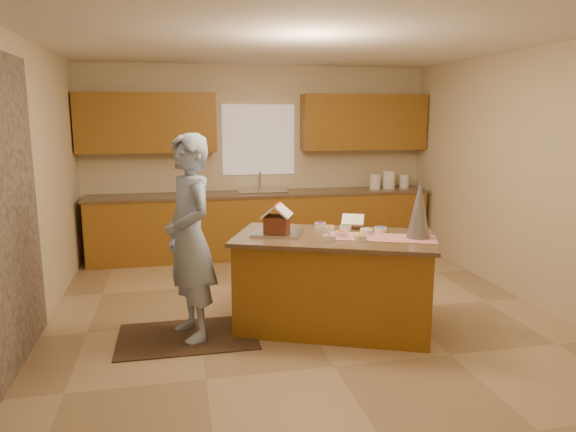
# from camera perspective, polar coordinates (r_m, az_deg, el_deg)

# --- Properties ---
(floor) EXTENTS (5.50, 5.50, 0.00)m
(floor) POSITION_cam_1_polar(r_m,az_deg,el_deg) (5.53, 1.47, -10.58)
(floor) COLOR tan
(floor) RESTS_ON ground
(ceiling) EXTENTS (5.50, 5.50, 0.00)m
(ceiling) POSITION_cam_1_polar(r_m,az_deg,el_deg) (5.19, 1.62, 18.37)
(ceiling) COLOR silver
(ceiling) RESTS_ON floor
(wall_back) EXTENTS (5.50, 5.50, 0.00)m
(wall_back) POSITION_cam_1_polar(r_m,az_deg,el_deg) (7.88, -3.17, 5.94)
(wall_back) COLOR beige
(wall_back) RESTS_ON floor
(wall_front) EXTENTS (5.50, 5.50, 0.00)m
(wall_front) POSITION_cam_1_polar(r_m,az_deg,el_deg) (2.64, 15.67, -4.17)
(wall_front) COLOR beige
(wall_front) RESTS_ON floor
(wall_left) EXTENTS (5.50, 5.50, 0.00)m
(wall_left) POSITION_cam_1_polar(r_m,az_deg,el_deg) (5.21, -26.28, 2.35)
(wall_left) COLOR beige
(wall_left) RESTS_ON floor
(wall_right) EXTENTS (5.50, 5.50, 0.00)m
(wall_right) POSITION_cam_1_polar(r_m,az_deg,el_deg) (6.26, 24.42, 3.74)
(wall_right) COLOR beige
(wall_right) RESTS_ON floor
(stone_accent) EXTENTS (0.00, 2.50, 2.50)m
(stone_accent) POSITION_cam_1_polar(r_m,az_deg,el_deg) (4.46, -28.38, -0.39)
(stone_accent) COLOR gray
(stone_accent) RESTS_ON wall_left
(window_curtain) EXTENTS (1.05, 0.03, 1.00)m
(window_curtain) POSITION_cam_1_polar(r_m,az_deg,el_deg) (7.83, -3.16, 8.11)
(window_curtain) COLOR white
(window_curtain) RESTS_ON wall_back
(back_counter_base) EXTENTS (4.80, 0.60, 0.88)m
(back_counter_base) POSITION_cam_1_polar(r_m,az_deg,el_deg) (7.71, -2.76, -1.00)
(back_counter_base) COLOR #8E5C1D
(back_counter_base) RESTS_ON floor
(back_counter_top) EXTENTS (4.85, 0.63, 0.04)m
(back_counter_top) POSITION_cam_1_polar(r_m,az_deg,el_deg) (7.63, -2.79, 2.38)
(back_counter_top) COLOR brown
(back_counter_top) RESTS_ON back_counter_base
(upper_cabinet_left) EXTENTS (1.85, 0.35, 0.80)m
(upper_cabinet_left) POSITION_cam_1_polar(r_m,az_deg,el_deg) (7.58, -14.81, 9.57)
(upper_cabinet_left) COLOR olive
(upper_cabinet_left) RESTS_ON wall_back
(upper_cabinet_right) EXTENTS (1.85, 0.35, 0.80)m
(upper_cabinet_right) POSITION_cam_1_polar(r_m,az_deg,el_deg) (8.06, 8.11, 9.87)
(upper_cabinet_right) COLOR olive
(upper_cabinet_right) RESTS_ON wall_back
(sink) EXTENTS (0.70, 0.45, 0.12)m
(sink) POSITION_cam_1_polar(r_m,az_deg,el_deg) (7.64, -2.79, 2.31)
(sink) COLOR silver
(sink) RESTS_ON back_counter_top
(faucet) EXTENTS (0.03, 0.03, 0.28)m
(faucet) POSITION_cam_1_polar(r_m,az_deg,el_deg) (7.79, -3.01, 3.74)
(faucet) COLOR silver
(faucet) RESTS_ON back_counter_top
(island_base) EXTENTS (1.96, 1.48, 0.86)m
(island_base) POSITION_cam_1_polar(r_m,az_deg,el_deg) (5.13, 4.88, -7.23)
(island_base) COLOR #8E5C1D
(island_base) RESTS_ON floor
(island_top) EXTENTS (2.06, 1.58, 0.04)m
(island_top) POSITION_cam_1_polar(r_m,az_deg,el_deg) (5.01, 4.96, -2.35)
(island_top) COLOR brown
(island_top) RESTS_ON island_base
(table_runner) EXTENTS (1.04, 0.70, 0.01)m
(table_runner) POSITION_cam_1_polar(r_m,az_deg,el_deg) (4.99, 9.99, -2.28)
(table_runner) COLOR red
(table_runner) RESTS_ON island_top
(baking_tray) EXTENTS (0.54, 0.48, 0.02)m
(baking_tray) POSITION_cam_1_polar(r_m,az_deg,el_deg) (5.04, -1.18, -1.88)
(baking_tray) COLOR silver
(baking_tray) RESTS_ON island_top
(cookbook) EXTENTS (0.26, 0.24, 0.09)m
(cookbook) POSITION_cam_1_polar(r_m,az_deg,el_deg) (5.34, 6.92, -0.39)
(cookbook) COLOR white
(cookbook) RESTS_ON island_top
(tinsel_tree) EXTENTS (0.28, 0.28, 0.54)m
(tinsel_tree) POSITION_cam_1_polar(r_m,az_deg,el_deg) (5.00, 13.79, 0.70)
(tinsel_tree) COLOR #AEAFBA
(tinsel_tree) RESTS_ON island_top
(rug) EXTENTS (1.25, 0.82, 0.01)m
(rug) POSITION_cam_1_polar(r_m,az_deg,el_deg) (5.12, -10.66, -12.51)
(rug) COLOR black
(rug) RESTS_ON floor
(boy) EXTENTS (0.64, 0.78, 1.84)m
(boy) POSITION_cam_1_polar(r_m,az_deg,el_deg) (4.83, -10.45, -2.31)
(boy) COLOR #92AAD0
(boy) RESTS_ON rug
(canister_a) EXTENTS (0.16, 0.16, 0.22)m
(canister_a) POSITION_cam_1_polar(r_m,az_deg,el_deg) (8.06, 9.26, 3.65)
(canister_a) COLOR white
(canister_a) RESTS_ON back_counter_top
(canister_b) EXTENTS (0.18, 0.18, 0.26)m
(canister_b) POSITION_cam_1_polar(r_m,az_deg,el_deg) (8.14, 10.70, 3.82)
(canister_b) COLOR white
(canister_b) RESTS_ON back_counter_top
(canister_c) EXTENTS (0.14, 0.14, 0.20)m
(canister_c) POSITION_cam_1_polar(r_m,az_deg,el_deg) (8.24, 12.28, 3.63)
(canister_c) COLOR white
(canister_c) RESTS_ON back_counter_top
(paper_towel) EXTENTS (0.11, 0.11, 0.24)m
(paper_towel) POSITION_cam_1_polar(r_m,az_deg,el_deg) (7.52, -10.40, 3.19)
(paper_towel) COLOR white
(paper_towel) RESTS_ON back_counter_top
(gingerbread_house) EXTENTS (0.35, 0.35, 0.28)m
(gingerbread_house) POSITION_cam_1_polar(r_m,az_deg,el_deg) (5.01, -1.18, -0.60)
(gingerbread_house) COLOR brown
(gingerbread_house) RESTS_ON baking_tray
(candy_bowls) EXTENTS (0.69, 0.71, 0.05)m
(candy_bowls) POSITION_cam_1_polar(r_m,az_deg,el_deg) (5.08, 6.23, -1.66)
(candy_bowls) COLOR gold
(candy_bowls) RESTS_ON island_top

